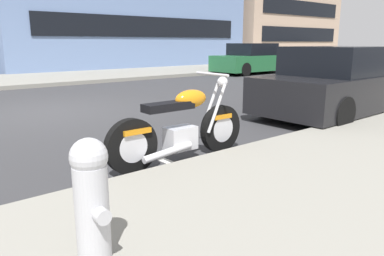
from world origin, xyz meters
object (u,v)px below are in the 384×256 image
at_px(parked_motorcycle, 182,129).
at_px(parked_car_across_street, 339,84).
at_px(car_opposite_curb, 252,60).
at_px(fire_hydrant, 91,196).

distance_m(parked_motorcycle, parked_car_across_street, 4.55).
xyz_separation_m(car_opposite_curb, fire_hydrant, (-13.21, -10.39, -0.11)).
bearing_deg(parked_car_across_street, car_opposite_curb, 50.63).
distance_m(parked_car_across_street, car_opposite_curb, 10.81).
xyz_separation_m(parked_motorcycle, car_opposite_curb, (11.27, 8.83, 0.24)).
bearing_deg(car_opposite_curb, fire_hydrant, 37.83).
bearing_deg(fire_hydrant, car_opposite_curb, 38.20).
height_order(parked_car_across_street, fire_hydrant, parked_car_across_street).
bearing_deg(parked_car_across_street, fire_hydrant, -163.90).
relative_size(parked_motorcycle, fire_hydrant, 2.60).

